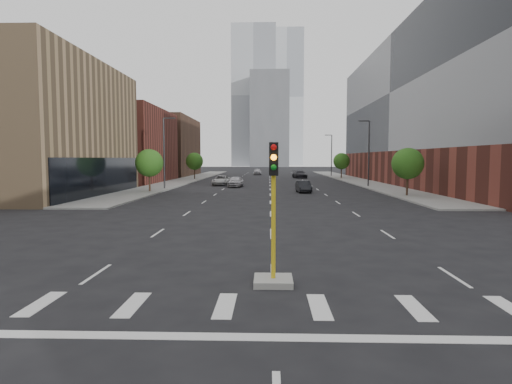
{
  "coord_description": "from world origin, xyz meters",
  "views": [
    {
      "loc": [
        -0.14,
        -4.09,
        3.92
      ],
      "look_at": [
        -0.69,
        13.92,
        2.5
      ],
      "focal_mm": 30.0,
      "sensor_mm": 36.0,
      "label": 1
    }
  ],
  "objects_px": {
    "car_deep_right": "(300,174)",
    "car_near_left": "(236,182)",
    "car_far_left": "(222,180)",
    "median_traffic_signal": "(273,254)",
    "car_mid_right": "(303,187)",
    "car_distant": "(257,172)"
  },
  "relations": [
    {
      "from": "car_deep_right",
      "to": "car_near_left",
      "type": "bearing_deg",
      "value": -121.59
    },
    {
      "from": "car_far_left",
      "to": "car_deep_right",
      "type": "bearing_deg",
      "value": 62.54
    },
    {
      "from": "median_traffic_signal",
      "to": "car_far_left",
      "type": "distance_m",
      "value": 49.86
    },
    {
      "from": "car_far_left",
      "to": "median_traffic_signal",
      "type": "bearing_deg",
      "value": -79.87
    },
    {
      "from": "car_mid_right",
      "to": "car_far_left",
      "type": "bearing_deg",
      "value": 126.19
    },
    {
      "from": "car_mid_right",
      "to": "car_far_left",
      "type": "distance_m",
      "value": 17.02
    },
    {
      "from": "car_near_left",
      "to": "car_far_left",
      "type": "height_order",
      "value": "car_near_left"
    },
    {
      "from": "median_traffic_signal",
      "to": "car_near_left",
      "type": "distance_m",
      "value": 45.81
    },
    {
      "from": "median_traffic_signal",
      "to": "car_far_left",
      "type": "xyz_separation_m",
      "value": [
        -7.11,
        49.35,
        -0.27
      ]
    },
    {
      "from": "car_near_left",
      "to": "car_mid_right",
      "type": "distance_m",
      "value": 12.61
    },
    {
      "from": "car_mid_right",
      "to": "car_far_left",
      "type": "relative_size",
      "value": 0.81
    },
    {
      "from": "car_far_left",
      "to": "car_near_left",
      "type": "bearing_deg",
      "value": -55.92
    },
    {
      "from": "car_deep_right",
      "to": "car_distant",
      "type": "height_order",
      "value": "car_deep_right"
    },
    {
      "from": "car_mid_right",
      "to": "car_distant",
      "type": "height_order",
      "value": "car_distant"
    },
    {
      "from": "median_traffic_signal",
      "to": "car_mid_right",
      "type": "distance_m",
      "value": 36.52
    },
    {
      "from": "car_near_left",
      "to": "car_distant",
      "type": "distance_m",
      "value": 44.06
    },
    {
      "from": "median_traffic_signal",
      "to": "car_deep_right",
      "type": "bearing_deg",
      "value": 85.31
    },
    {
      "from": "median_traffic_signal",
      "to": "car_distant",
      "type": "height_order",
      "value": "median_traffic_signal"
    },
    {
      "from": "median_traffic_signal",
      "to": "car_near_left",
      "type": "height_order",
      "value": "median_traffic_signal"
    },
    {
      "from": "car_far_left",
      "to": "car_deep_right",
      "type": "distance_m",
      "value": 26.63
    },
    {
      "from": "median_traffic_signal",
      "to": "car_deep_right",
      "type": "distance_m",
      "value": 72.8
    },
    {
      "from": "car_near_left",
      "to": "car_far_left",
      "type": "distance_m",
      "value": 4.46
    }
  ]
}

